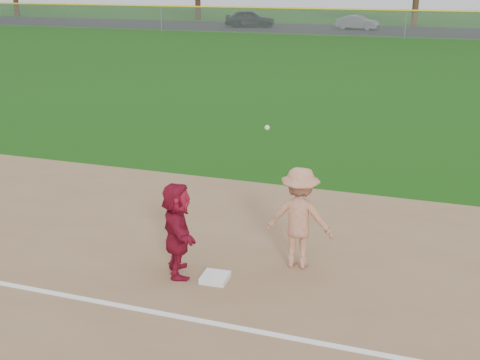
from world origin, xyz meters
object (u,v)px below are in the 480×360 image
(first_base, at_px, (215,278))
(car_mid, at_px, (358,22))
(base_runner, at_px, (177,229))
(car_left, at_px, (250,18))

(first_base, bearing_deg, car_mid, 95.46)
(base_runner, bearing_deg, car_mid, -24.18)
(car_left, bearing_deg, first_base, -177.63)
(car_left, xyz_separation_m, car_mid, (9.56, 0.53, -0.16))
(base_runner, distance_m, car_mid, 45.99)
(base_runner, bearing_deg, first_base, -121.03)
(first_base, xyz_separation_m, car_mid, (-4.38, 45.86, 0.54))
(first_base, relative_size, car_mid, 0.11)
(base_runner, height_order, car_left, base_runner)
(base_runner, xyz_separation_m, car_left, (-13.32, 45.31, -0.02))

